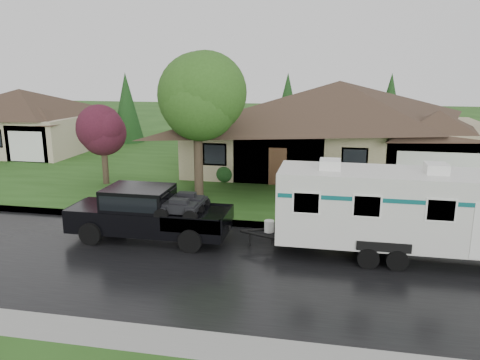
% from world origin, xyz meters
% --- Properties ---
extents(ground, '(140.00, 140.00, 0.00)m').
position_xyz_m(ground, '(0.00, 0.00, 0.00)').
color(ground, '#234917').
rests_on(ground, ground).
extents(road, '(140.00, 8.00, 0.01)m').
position_xyz_m(road, '(0.00, -2.00, 0.01)').
color(road, black).
rests_on(road, ground).
extents(curb, '(140.00, 0.50, 0.15)m').
position_xyz_m(curb, '(0.00, 2.25, 0.07)').
color(curb, gray).
rests_on(curb, ground).
extents(lawn, '(140.00, 26.00, 0.15)m').
position_xyz_m(lawn, '(0.00, 15.00, 0.07)').
color(lawn, '#234917').
rests_on(lawn, ground).
extents(house_main, '(19.44, 10.80, 6.90)m').
position_xyz_m(house_main, '(2.29, 13.84, 3.59)').
color(house_main, gray).
rests_on(house_main, lawn).
extents(house_far, '(10.80, 8.64, 5.80)m').
position_xyz_m(house_far, '(-21.78, 15.85, 2.97)').
color(house_far, '#BFB08D').
rests_on(house_far, lawn).
extents(tree_left_green, '(4.28, 4.28, 7.08)m').
position_xyz_m(tree_left_green, '(-4.84, 5.72, 5.07)').
color(tree_left_green, '#382B1E').
rests_on(tree_left_green, lawn).
extents(tree_red, '(2.60, 2.60, 4.30)m').
position_xyz_m(tree_red, '(-10.80, 7.43, 3.13)').
color(tree_red, '#382B1E').
rests_on(tree_red, lawn).
extents(shrub_row, '(13.60, 1.00, 1.00)m').
position_xyz_m(shrub_row, '(2.00, 9.30, 0.65)').
color(shrub_row, '#143814').
rests_on(shrub_row, lawn).
extents(pickup_truck, '(6.21, 2.36, 2.07)m').
position_xyz_m(pickup_truck, '(-5.32, 0.02, 1.11)').
color(pickup_truck, black).
rests_on(pickup_truck, ground).
extents(travel_trailer, '(7.66, 2.69, 3.44)m').
position_xyz_m(travel_trailer, '(3.49, 0.02, 1.82)').
color(travel_trailer, silver).
rests_on(travel_trailer, ground).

